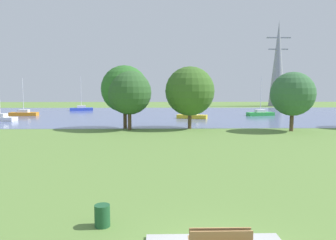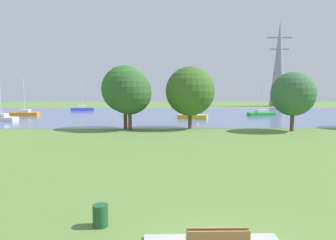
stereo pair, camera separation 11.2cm
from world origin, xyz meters
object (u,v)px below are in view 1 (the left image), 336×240
at_px(tree_mid_shore, 125,89).
at_px(sailboat_blue, 81,109).
at_px(sailboat_white, 1,118).
at_px(sailboat_green, 260,113).
at_px(sailboat_yellow, 192,116).
at_px(tree_west_near, 293,94).
at_px(sailboat_orange, 24,113).
at_px(electricity_pylon, 278,64).
at_px(litter_bin, 102,216).
at_px(tree_east_near, 190,91).
at_px(tree_east_far, 129,93).

bearing_deg(tree_mid_shore, sailboat_blue, 112.85).
xyz_separation_m(sailboat_white, tree_mid_shore, (19.66, -9.24, 4.38)).
relative_size(sailboat_green, sailboat_yellow, 0.91).
bearing_deg(tree_west_near, sailboat_orange, 152.30).
distance_m(sailboat_blue, sailboat_yellow, 28.64).
relative_size(sailboat_yellow, electricity_pylon, 0.34).
relative_size(litter_bin, sailboat_green, 0.12).
bearing_deg(tree_east_near, litter_bin, -101.56).
relative_size(sailboat_blue, tree_west_near, 1.09).
bearing_deg(litter_bin, sailboat_blue, 104.53).
xyz_separation_m(sailboat_white, sailboat_green, (41.69, 7.94, 0.01)).
bearing_deg(tree_east_near, tree_west_near, -12.25).
relative_size(sailboat_white, sailboat_blue, 0.80).
height_order(litter_bin, tree_west_near, tree_west_near).
distance_m(sailboat_green, tree_mid_shore, 28.28).
bearing_deg(sailboat_orange, sailboat_green, -1.11).
bearing_deg(sailboat_yellow, sailboat_orange, 169.05).
xyz_separation_m(litter_bin, tree_west_near, (17.18, 25.07, 3.87)).
bearing_deg(sailboat_orange, sailboat_blue, 60.21).
height_order(sailboat_yellow, tree_east_near, sailboat_yellow).
relative_size(sailboat_yellow, tree_east_near, 1.01).
height_order(sailboat_orange, tree_west_near, tree_west_near).
xyz_separation_m(sailboat_green, tree_mid_shore, (-22.03, -17.18, 4.36)).
height_order(tree_mid_shore, electricity_pylon, electricity_pylon).
bearing_deg(sailboat_yellow, tree_east_near, -96.82).
bearing_deg(tree_west_near, sailboat_green, 82.57).
height_order(sailboat_white, electricity_pylon, electricity_pylon).
height_order(tree_west_near, electricity_pylon, electricity_pylon).
relative_size(sailboat_green, electricity_pylon, 0.31).
bearing_deg(sailboat_yellow, electricity_pylon, 52.56).
height_order(sailboat_white, sailboat_yellow, sailboat_yellow).
relative_size(tree_east_near, electricity_pylon, 0.33).
bearing_deg(sailboat_white, tree_mid_shore, -25.17).
bearing_deg(sailboat_white, sailboat_yellow, 6.06).
distance_m(sailboat_orange, tree_east_far, 28.33).
bearing_deg(sailboat_white, tree_west_near, -16.94).
xyz_separation_m(sailboat_yellow, tree_mid_shore, (-9.39, -12.32, 4.36)).
xyz_separation_m(sailboat_white, tree_east_near, (27.56, -9.41, 4.11)).
bearing_deg(sailboat_yellow, sailboat_white, -173.94).
bearing_deg(sailboat_orange, litter_bin, -64.14).
bearing_deg(tree_east_near, electricity_pylon, 59.36).
xyz_separation_m(sailboat_blue, tree_west_near, (32.25, -33.08, 3.80)).
xyz_separation_m(sailboat_blue, sailboat_orange, (-7.10, -12.41, -0.01)).
xyz_separation_m(sailboat_yellow, tree_west_near, (10.05, -15.00, 3.80)).
height_order(tree_east_far, electricity_pylon, electricity_pylon).
relative_size(sailboat_orange, electricity_pylon, 0.29).
height_order(litter_bin, sailboat_white, sailboat_white).
xyz_separation_m(tree_east_near, tree_west_near, (11.54, -2.51, -0.29)).
height_order(sailboat_white, tree_east_near, tree_east_near).
height_order(sailboat_orange, electricity_pylon, electricity_pylon).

